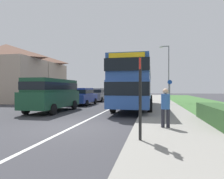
% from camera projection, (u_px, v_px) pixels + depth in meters
% --- Properties ---
extents(ground_plane, '(120.00, 120.00, 0.00)m').
position_uv_depth(ground_plane, '(72.00, 127.00, 8.32)').
color(ground_plane, '#38383D').
extents(lane_marking_centre, '(0.14, 60.00, 0.01)m').
position_uv_depth(lane_marking_centre, '(111.00, 108.00, 16.16)').
color(lane_marking_centre, silver).
rests_on(lane_marking_centre, ground_plane).
extents(pavement_near_side, '(3.20, 68.00, 0.12)m').
position_uv_depth(pavement_near_side, '(165.00, 112.00, 13.35)').
color(pavement_near_side, gray).
rests_on(pavement_near_side, ground_plane).
extents(roadside_hedge, '(1.10, 4.22, 0.90)m').
position_uv_depth(roadside_hedge, '(220.00, 116.00, 8.55)').
color(roadside_hedge, '#2D5128').
rests_on(roadside_hedge, ground_plane).
extents(double_decker_bus, '(2.80, 11.22, 3.70)m').
position_uv_depth(double_decker_bus, '(135.00, 83.00, 16.08)').
color(double_decker_bus, '#284C93').
rests_on(double_decker_bus, ground_plane).
extents(parked_van_dark_green, '(2.11, 5.40, 2.32)m').
position_uv_depth(parked_van_dark_green, '(53.00, 93.00, 13.90)').
color(parked_van_dark_green, '#19472D').
rests_on(parked_van_dark_green, ground_plane).
extents(parked_car_blue, '(2.01, 4.49, 1.71)m').
position_uv_depth(parked_car_blue, '(82.00, 96.00, 19.53)').
color(parked_car_blue, navy).
rests_on(parked_car_blue, ground_plane).
extents(parked_car_grey, '(1.98, 3.94, 1.67)m').
position_uv_depth(parked_car_grey, '(97.00, 94.00, 24.87)').
color(parked_car_grey, slate).
rests_on(parked_car_grey, ground_plane).
extents(parked_car_black, '(1.94, 4.47, 1.69)m').
position_uv_depth(parked_car_black, '(107.00, 93.00, 30.29)').
color(parked_car_black, black).
rests_on(parked_car_black, ground_plane).
extents(pedestrian_at_stop, '(0.34, 0.34, 1.67)m').
position_uv_depth(pedestrian_at_stop, '(165.00, 106.00, 7.68)').
color(pedestrian_at_stop, '#23232D').
rests_on(pedestrian_at_stop, ground_plane).
extents(bus_stop_sign, '(0.09, 0.52, 2.60)m').
position_uv_depth(bus_stop_sign, '(140.00, 93.00, 5.81)').
color(bus_stop_sign, black).
rests_on(bus_stop_sign, ground_plane).
extents(cycle_route_sign, '(0.44, 0.08, 2.52)m').
position_uv_depth(cycle_route_sign, '(170.00, 91.00, 19.26)').
color(cycle_route_sign, slate).
rests_on(cycle_route_sign, ground_plane).
extents(street_lamp_mid, '(1.14, 0.20, 6.83)m').
position_uv_depth(street_lamp_mid, '(168.00, 70.00, 23.46)').
color(street_lamp_mid, slate).
rests_on(street_lamp_mid, ground_plane).
extents(house_terrace_far_side, '(7.97, 11.03, 7.02)m').
position_uv_depth(house_terrace_far_side, '(21.00, 75.00, 26.08)').
color(house_terrace_far_side, tan).
rests_on(house_terrace_far_side, ground_plane).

